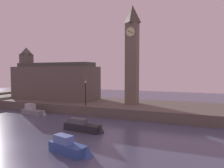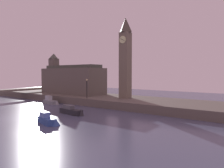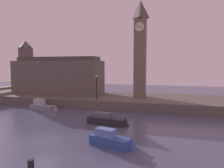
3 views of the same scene
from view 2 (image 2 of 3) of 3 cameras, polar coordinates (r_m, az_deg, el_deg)
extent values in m
plane|color=#474C66|center=(35.01, -23.87, -8.33)|extent=(120.00, 120.00, 0.00)
cube|color=#5B544C|center=(47.94, -2.65, -4.18)|extent=(70.00, 12.00, 1.50)
cube|color=#6B6051|center=(43.92, 3.62, 5.02)|extent=(1.97, 1.97, 13.58)
cylinder|color=beige|center=(43.55, 2.89, 11.92)|extent=(1.50, 0.12, 1.50)
cube|color=black|center=(43.49, 2.84, 11.93)|extent=(1.12, 0.04, 0.55)
pyramid|color=#4A4339|center=(45.00, 3.66, 15.67)|extent=(2.17, 2.17, 3.07)
cube|color=#5B544C|center=(54.80, -10.54, 0.82)|extent=(17.03, 6.67, 6.43)
cube|color=#5B544C|center=(60.44, -15.44, 2.27)|extent=(2.05, 2.05, 9.20)
pyramid|color=#474C42|center=(60.62, -15.50, 7.30)|extent=(2.25, 2.25, 1.43)
cube|color=#42473D|center=(54.79, -10.58, 4.60)|extent=(16.18, 4.00, 0.80)
cylinder|color=black|center=(43.98, -6.82, -1.48)|extent=(0.16, 0.16, 3.64)
sphere|color=#F2E099|center=(43.87, -6.83, 1.12)|extent=(0.36, 0.36, 0.36)
cube|color=#232328|center=(35.41, -11.09, -7.33)|extent=(4.73, 1.69, 0.82)
cube|color=#515156|center=(35.70, -11.71, -6.07)|extent=(2.23, 1.08, 0.63)
cone|color=#232328|center=(33.77, -8.40, -7.73)|extent=(1.22, 1.22, 1.16)
cube|color=#2D4C93|center=(29.61, -17.28, -9.41)|extent=(3.89, 2.17, 0.84)
cube|color=#5B7AC1|center=(29.81, -17.81, -7.83)|extent=(1.89, 1.30, 0.70)
cone|color=#2D4C93|center=(28.18, -15.01, -9.93)|extent=(1.39, 1.39, 0.92)
cube|color=gray|center=(48.19, -16.39, -4.71)|extent=(4.59, 2.18, 0.76)
cube|color=#A8ADB2|center=(48.50, -16.79, -3.63)|extent=(1.82, 1.25, 0.98)
cone|color=gray|center=(46.46, -14.74, -4.92)|extent=(1.41, 1.41, 1.10)
camera|label=1|loc=(13.23, -44.88, 3.56)|focal=34.14mm
camera|label=3|loc=(18.26, -54.65, 2.86)|focal=34.15mm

